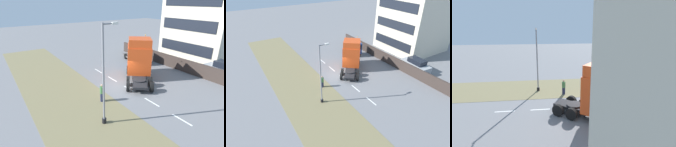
% 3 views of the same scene
% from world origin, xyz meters
% --- Properties ---
extents(ground_plane, '(120.00, 120.00, 0.00)m').
position_xyz_m(ground_plane, '(0.00, 0.00, 0.00)').
color(ground_plane, slate).
rests_on(ground_plane, ground).
extents(grass_verge, '(7.00, 44.00, 0.01)m').
position_xyz_m(grass_verge, '(-6.00, 0.00, 0.01)').
color(grass_verge, olive).
rests_on(grass_verge, ground).
extents(lane_markings, '(0.16, 14.60, 0.00)m').
position_xyz_m(lane_markings, '(0.00, -0.70, 0.00)').
color(lane_markings, white).
rests_on(lane_markings, ground).
extents(boundary_wall, '(0.25, 24.00, 1.63)m').
position_xyz_m(boundary_wall, '(9.00, 0.00, 0.82)').
color(boundary_wall, '#382D28').
rests_on(boundary_wall, ground).
extents(building_block, '(10.25, 9.88, 12.12)m').
position_xyz_m(building_block, '(17.57, 2.24, 5.51)').
color(building_block, beige).
rests_on(building_block, ground).
extents(lorry_cab, '(5.94, 6.54, 4.85)m').
position_xyz_m(lorry_cab, '(2.81, 1.22, 2.36)').
color(lorry_cab, black).
rests_on(lorry_cab, ground).
extents(flatbed_truck, '(3.69, 5.61, 2.49)m').
position_xyz_m(flatbed_truck, '(6.26, 5.27, 1.31)').
color(flatbed_truck, navy).
rests_on(flatbed_truck, ground).
extents(parked_car, '(2.12, 4.70, 2.07)m').
position_xyz_m(parked_car, '(10.74, -4.72, 1.00)').
color(parked_car, '#9EA3A8').
rests_on(parked_car, ground).
extents(lamp_post, '(1.28, 0.33, 7.29)m').
position_xyz_m(lamp_post, '(-5.08, -4.12, 3.37)').
color(lamp_post, black).
rests_on(lamp_post, ground).
extents(pedestrian, '(0.39, 0.39, 1.70)m').
position_xyz_m(pedestrian, '(-3.62, -1.26, 0.83)').
color(pedestrian, '#1E233D').
rests_on(pedestrian, ground).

